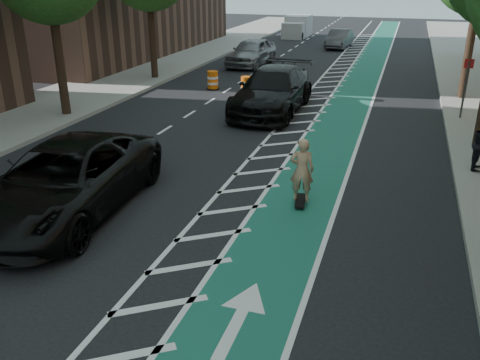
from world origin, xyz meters
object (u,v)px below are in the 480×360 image
at_px(skateboarder, 302,170).
at_px(suv_near, 65,180).
at_px(barrel_a, 115,156).
at_px(suv_far, 273,90).

xyz_separation_m(skateboarder, suv_near, (-5.47, -2.25, -0.09)).
height_order(skateboarder, suv_near, skateboarder).
xyz_separation_m(suv_near, barrel_a, (-0.43, 3.00, -0.46)).
bearing_deg(skateboarder, suv_far, -79.75).
bearing_deg(suv_near, skateboarder, 18.34).
height_order(suv_near, suv_far, suv_far).
bearing_deg(barrel_a, suv_far, 70.78).
xyz_separation_m(suv_near, suv_far, (2.40, 11.13, 0.04)).
distance_m(skateboarder, suv_far, 9.40).
xyz_separation_m(suv_far, barrel_a, (-2.83, -8.13, -0.50)).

